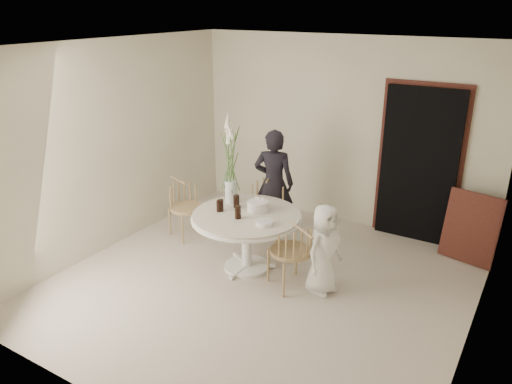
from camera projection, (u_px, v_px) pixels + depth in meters
The scene contains 18 objects.
ground at pixel (261, 284), 5.85m from camera, with size 4.50×4.50×0.00m, color beige.
room_shell at pixel (261, 152), 5.28m from camera, with size 4.50×4.50×4.50m.
doorway at pixel (419, 166), 6.67m from camera, with size 1.00×0.10×2.10m, color black.
door_trim at pixel (420, 161), 6.68m from camera, with size 1.12×0.03×2.22m, color #5E2A20.
table at pixel (247, 223), 6.00m from camera, with size 1.33×1.33×0.73m.
picture_frame at pixel (471, 228), 6.25m from camera, with size 0.68×0.05×0.91m, color #5E2A20.
chair_far at pixel (268, 199), 6.88m from camera, with size 0.57×0.60×0.86m.
chair_right at pixel (296, 248), 5.55m from camera, with size 0.62×0.61×0.83m.
chair_left at pixel (183, 200), 6.96m from camera, with size 0.57×0.55×0.80m.
girl at pixel (274, 183), 6.88m from camera, with size 0.56×0.36×1.52m, color black.
boy at pixel (324, 249), 5.54m from camera, with size 0.52×0.34×1.06m, color white.
birthday_cake at pixel (258, 206), 6.03m from camera, with size 0.26×0.26×0.18m.
cola_tumbler_a at pixel (221, 205), 6.02m from camera, with size 0.07×0.07×0.15m, color black.
cola_tumbler_b at pixel (238, 212), 5.81m from camera, with size 0.07×0.07×0.16m, color black.
cola_tumbler_c at pixel (219, 206), 6.01m from camera, with size 0.06×0.06×0.14m, color black.
cola_tumbler_d at pixel (236, 201), 6.12m from camera, with size 0.07×0.07×0.16m, color black.
plate_stack at pixel (264, 223), 5.66m from camera, with size 0.20×0.20×0.05m, color white.
flower_vase at pixel (231, 164), 6.13m from camera, with size 0.15×0.15×1.14m.
Camera 1 is at (2.60, -4.36, 3.11)m, focal length 35.00 mm.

